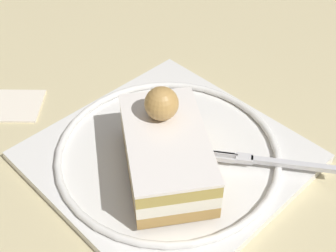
% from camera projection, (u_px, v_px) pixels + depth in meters
% --- Properties ---
extents(ground_plane, '(2.40, 2.40, 0.00)m').
position_uv_depth(ground_plane, '(191.00, 151.00, 0.47)').
color(ground_plane, '#CEBE8E').
extents(dessert_plate, '(0.25, 0.25, 0.02)m').
position_uv_depth(dessert_plate, '(168.00, 155.00, 0.45)').
color(dessert_plate, white).
rests_on(dessert_plate, ground_plane).
extents(cake_slice, '(0.13, 0.14, 0.07)m').
position_uv_depth(cake_slice, '(166.00, 149.00, 0.41)').
color(cake_slice, tan).
rests_on(cake_slice, dessert_plate).
extents(fork, '(0.07, 0.12, 0.00)m').
position_uv_depth(fork, '(268.00, 161.00, 0.43)').
color(fork, silver).
rests_on(fork, dessert_plate).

